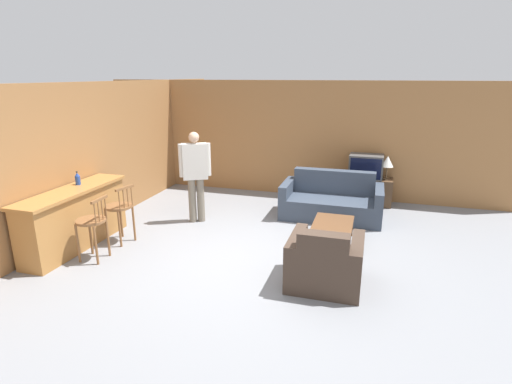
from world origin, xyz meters
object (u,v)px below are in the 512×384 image
(couch_far, at_px, (332,202))
(coffee_table, at_px, (332,227))
(tv, at_px, (366,166))
(bottle, at_px, (78,179))
(armchair_near, at_px, (325,264))
(tv_unit, at_px, (364,191))
(bar_chair_near, at_px, (92,225))
(bar_chair_mid, at_px, (120,210))
(person_by_window, at_px, (195,172))
(table_lamp, at_px, (388,162))

(couch_far, distance_m, coffee_table, 1.36)
(tv, distance_m, bottle, 5.65)
(armchair_near, bearing_deg, tv_unit, 84.39)
(bar_chair_near, xyz_separation_m, tv_unit, (3.82, 4.01, -0.27))
(bar_chair_near, relative_size, bar_chair_mid, 1.00)
(armchair_near, bearing_deg, bar_chair_near, -176.53)
(armchair_near, distance_m, bottle, 4.22)
(couch_far, bearing_deg, coffee_table, -83.19)
(bar_chair_mid, relative_size, coffee_table, 0.98)
(couch_far, bearing_deg, tv, 61.41)
(couch_far, relative_size, tv, 2.75)
(person_by_window, bearing_deg, table_lamp, 30.69)
(bar_chair_mid, height_order, armchair_near, bar_chair_mid)
(bar_chair_mid, xyz_separation_m, couch_far, (3.24, 2.25, -0.26))
(bottle, height_order, table_lamp, bottle)
(couch_far, bearing_deg, table_lamp, 46.60)
(tv_unit, relative_size, person_by_window, 0.67)
(tv_unit, height_order, person_by_window, person_by_window)
(tv, height_order, table_lamp, tv)
(armchair_near, bearing_deg, bar_chair_mid, 172.11)
(coffee_table, xyz_separation_m, bottle, (-4.08, -1.00, 0.76))
(armchair_near, bearing_deg, coffee_table, 92.01)
(tv, bearing_deg, person_by_window, -145.90)
(person_by_window, bearing_deg, bar_chair_mid, -122.13)
(table_lamp, relative_size, person_by_window, 0.29)
(bar_chair_near, xyz_separation_m, table_lamp, (4.25, 4.01, 0.39))
(bar_chair_mid, distance_m, bottle, 0.85)
(tv, xyz_separation_m, bottle, (-4.50, -3.41, 0.24))
(bar_chair_mid, bearing_deg, table_lamp, 37.98)
(bar_chair_near, bearing_deg, coffee_table, 25.08)
(bar_chair_mid, distance_m, armchair_near, 3.49)
(coffee_table, relative_size, table_lamp, 2.01)
(bar_chair_mid, bearing_deg, tv, 40.96)
(bar_chair_near, bearing_deg, tv_unit, 46.36)
(bar_chair_near, xyz_separation_m, armchair_near, (3.45, 0.21, -0.25))
(armchair_near, relative_size, person_by_window, 0.56)
(armchair_near, relative_size, bottle, 4.28)
(coffee_table, relative_size, tv, 1.45)
(bottle, bearing_deg, couch_far, 30.86)
(coffee_table, xyz_separation_m, person_by_window, (-2.60, 0.37, 0.66))
(couch_far, distance_m, tv_unit, 1.22)
(tv, bearing_deg, couch_far, -118.59)
(couch_far, relative_size, table_lamp, 3.81)
(armchair_near, xyz_separation_m, bottle, (-4.13, 0.39, 0.77))
(tv_unit, relative_size, bottle, 5.17)
(armchair_near, height_order, table_lamp, table_lamp)
(coffee_table, xyz_separation_m, tv, (0.42, 2.41, 0.52))
(tv, bearing_deg, bottle, -142.85)
(person_by_window, bearing_deg, tv, 34.10)
(bar_chair_mid, xyz_separation_m, table_lamp, (4.25, 3.32, 0.39))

